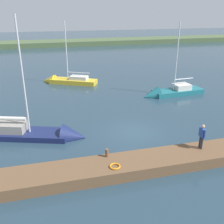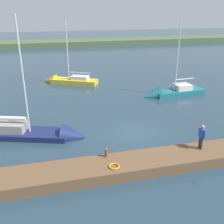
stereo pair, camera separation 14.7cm
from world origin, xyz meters
TOP-DOWN VIEW (x-y plane):
  - ground_plane at (0.00, 0.00)m, footprint 200.00×200.00m
  - far_shoreline at (0.00, -54.49)m, footprint 180.00×8.00m
  - dock_pier at (0.00, 4.87)m, footprint 21.30×2.24m
  - mooring_post_near at (3.20, 4.08)m, footprint 0.21×0.21m
  - life_ring_buoy at (3.01, 5.32)m, footprint 0.66×0.66m
  - sailboat_mid_channel at (7.18, -1.12)m, footprint 8.34×4.45m
  - sailboat_inner_slip at (-7.05, -8.27)m, footprint 7.43×2.57m
  - sailboat_near_dock at (3.92, -16.33)m, footprint 7.39×4.98m
  - person_on_dock at (-3.02, 4.60)m, footprint 0.23×0.65m

SIDE VIEW (x-z plane):
  - ground_plane at x=0.00m, z-range 0.00..0.00m
  - far_shoreline at x=0.00m, z-range -1.20..1.20m
  - sailboat_inner_slip at x=-7.05m, z-range -4.31..4.62m
  - sailboat_mid_channel at x=7.18m, z-range -4.77..5.17m
  - sailboat_near_dock at x=3.92m, z-range -4.09..4.53m
  - dock_pier at x=0.00m, z-range 0.00..0.72m
  - life_ring_buoy at x=3.01m, z-range 0.72..0.82m
  - mooring_post_near at x=3.20m, z-range 0.72..1.25m
  - person_on_dock at x=-3.02m, z-range 0.85..2.55m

